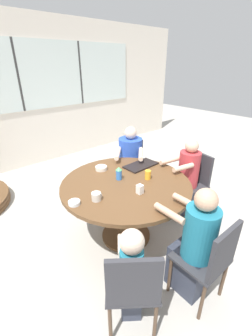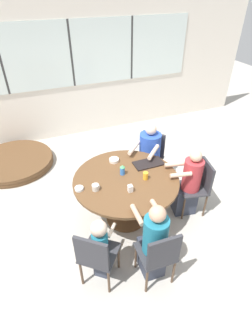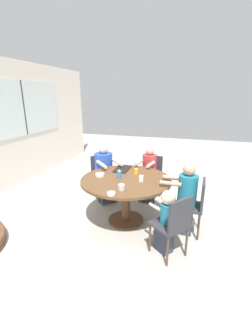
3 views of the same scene
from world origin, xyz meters
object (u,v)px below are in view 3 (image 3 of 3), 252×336
object	(u,v)px
person_woman_green_shirt	(184,201)
sippy_cup	(119,174)
chair_for_woman_green_shirt	(196,202)
milk_carton_small	(141,178)
chair_for_man_teal_shirt	(102,173)
chair_for_man_blue_shirt	(152,173)
bowl_cereal	(111,194)
coffee_mug	(121,187)
chair_for_toddler	(174,222)
person_toddler	(166,222)
bowl_white_shallow	(100,175)
juice_glass	(136,171)
person_man_blue_shirt	(148,176)
person_man_teal_shirt	(105,176)

from	to	relation	value
person_woman_green_shirt	sippy_cup	world-z (taller)	person_woman_green_shirt
chair_for_woman_green_shirt	milk_carton_small	xyz separation A→B (m)	(-0.00, 0.83, 0.29)
person_woman_green_shirt	chair_for_man_teal_shirt	bearing A→B (deg)	66.35
chair_for_man_blue_shirt	bowl_cereal	distance (m)	1.76
chair_for_woman_green_shirt	milk_carton_small	distance (m)	0.88
sippy_cup	coffee_mug	bearing A→B (deg)	-157.67
chair_for_toddler	person_toddler	bearing A→B (deg)	90.00
person_woman_green_shirt	bowl_white_shallow	xyz separation A→B (m)	(0.03, 1.39, 0.28)
chair_for_woman_green_shirt	milk_carton_small	size ratio (longest dim) A/B	9.12
chair_for_man_teal_shirt	person_toddler	distance (m)	2.04
person_woman_green_shirt	juice_glass	xyz separation A→B (m)	(0.28, 0.83, 0.31)
bowl_white_shallow	person_man_blue_shirt	bearing A→B (deg)	-34.68
juice_glass	milk_carton_small	distance (m)	0.33
coffee_mug	chair_for_woman_green_shirt	bearing A→B (deg)	-68.55
coffee_mug	juice_glass	bearing A→B (deg)	-2.89
chair_for_toddler	person_man_teal_shirt	world-z (taller)	person_man_teal_shirt
sippy_cup	milk_carton_small	xyz separation A→B (m)	(-0.04, -0.38, -0.03)
person_toddler	juice_glass	xyz separation A→B (m)	(0.84, 0.63, 0.36)
sippy_cup	bowl_cereal	distance (m)	0.65
sippy_cup	chair_for_toddler	bearing A→B (deg)	-125.72
chair_for_toddler	person_man_teal_shirt	xyz separation A→B (m)	(1.37, 1.49, -0.02)
bowl_cereal	person_woman_green_shirt	bearing A→B (deg)	-57.15
person_toddler	coffee_mug	bearing A→B (deg)	116.44
chair_for_man_blue_shirt	sippy_cup	distance (m)	1.18
chair_for_toddler	coffee_mug	distance (m)	0.87
chair_for_woman_green_shirt	person_toddler	bearing A→B (deg)	148.84
person_woman_green_shirt	person_toddler	world-z (taller)	person_woman_green_shirt
milk_carton_small	person_toddler	bearing A→B (deg)	-139.93
coffee_mug	bowl_white_shallow	xyz separation A→B (m)	(0.44, 0.52, -0.02)
sippy_cup	juice_glass	world-z (taller)	sippy_cup
chair_for_woman_green_shirt	milk_carton_small	bearing A→B (deg)	92.50
chair_for_woman_green_shirt	bowl_cereal	world-z (taller)	chair_for_woman_green_shirt
juice_glass	person_woman_green_shirt	bearing A→B (deg)	-108.66
chair_for_man_teal_shirt	person_toddler	world-z (taller)	person_toddler
chair_for_toddler	bowl_cereal	distance (m)	0.90
chair_for_man_teal_shirt	coffee_mug	distance (m)	1.52
person_man_blue_shirt	person_man_teal_shirt	size ratio (longest dim) A/B	0.97
sippy_cup	chair_for_man_teal_shirt	bearing A→B (deg)	39.29
chair_for_man_teal_shirt	sippy_cup	xyz separation A→B (m)	(-0.80, -0.65, 0.32)
person_man_teal_shirt	chair_for_woman_green_shirt	bearing A→B (deg)	113.74
chair_for_man_blue_shirt	person_woman_green_shirt	xyz separation A→B (m)	(-1.11, -0.71, -0.01)
person_man_teal_shirt	person_toddler	size ratio (longest dim) A/B	1.26
chair_for_woman_green_shirt	person_woman_green_shirt	distance (m)	0.16
person_woman_green_shirt	bowl_white_shallow	world-z (taller)	person_woman_green_shirt
person_man_blue_shirt	bowl_white_shallow	bearing A→B (deg)	67.07
bowl_white_shallow	chair_for_woman_green_shirt	bearing A→B (deg)	-91.22
person_man_blue_shirt	juice_glass	world-z (taller)	person_man_blue_shirt
chair_for_man_teal_shirt	chair_for_toddler	bearing A→B (deg)	93.21
bowl_white_shallow	person_man_teal_shirt	bearing A→B (deg)	16.07
chair_for_man_teal_shirt	person_man_teal_shirt	xyz separation A→B (m)	(-0.12, -0.12, -0.02)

